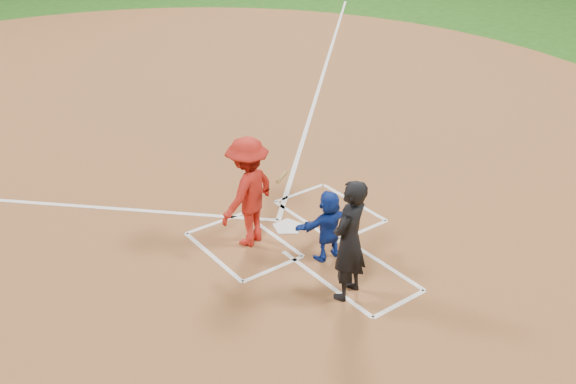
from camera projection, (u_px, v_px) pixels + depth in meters
ground at (288, 228)px, 11.63m from camera, size 120.00×120.00×0.00m
home_plate_dirt at (143, 127)px, 15.87m from camera, size 28.00×28.00×0.01m
home_plate at (288, 227)px, 11.62m from camera, size 0.60×0.60×0.02m
catcher at (328, 225)px, 10.49m from camera, size 1.17×0.45×1.23m
umpire at (349, 240)px, 9.41m from camera, size 0.82×0.67×1.95m
chalk_markings at (156, 136)px, 15.36m from camera, size 28.35×17.32×0.01m
batter_at_plate at (248, 192)px, 10.75m from camera, size 1.64×1.11×1.95m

